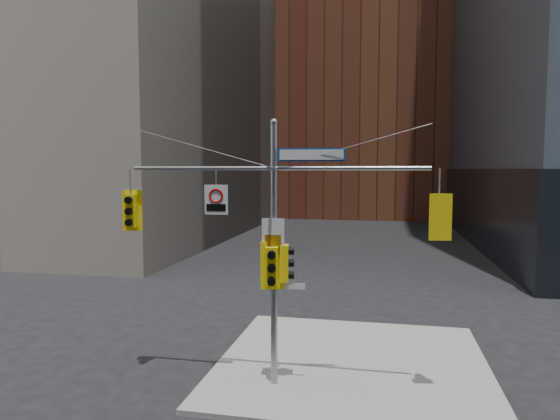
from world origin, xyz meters
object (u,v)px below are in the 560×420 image
at_px(traffic_light_pole_side, 286,263).
at_px(regulatory_sign_arm, 216,199).
at_px(street_sign_blade, 312,155).
at_px(traffic_light_west_arm, 131,211).
at_px(signal_assembly, 274,228).
at_px(traffic_light_east_arm, 439,217).
at_px(traffic_light_pole_front, 272,267).

relative_size(traffic_light_pole_side, regulatory_sign_arm, 1.21).
bearing_deg(street_sign_blade, traffic_light_west_arm, 173.12).
distance_m(signal_assembly, traffic_light_east_arm, 4.22).
xyz_separation_m(traffic_light_west_arm, traffic_light_east_arm, (8.36, -0.01, 0.00)).
bearing_deg(street_sign_blade, traffic_light_pole_front, -171.68).
xyz_separation_m(signal_assembly, traffic_light_east_arm, (4.20, 0.00, 0.38)).
bearing_deg(traffic_light_west_arm, regulatory_sign_arm, -11.82).
bearing_deg(traffic_light_west_arm, street_sign_blade, -11.19).
relative_size(traffic_light_west_arm, traffic_light_east_arm, 1.01).
bearing_deg(traffic_light_west_arm, traffic_light_pole_side, -11.08).
distance_m(traffic_light_pole_side, traffic_light_pole_front, 0.43).
height_order(traffic_light_pole_side, street_sign_blade, street_sign_blade).
xyz_separation_m(traffic_light_pole_side, traffic_light_pole_front, (-0.32, -0.28, -0.06)).
xyz_separation_m(signal_assembly, traffic_light_pole_front, (-0.00, -0.27, -1.00)).
height_order(traffic_light_pole_side, traffic_light_pole_front, traffic_light_pole_front).
xyz_separation_m(signal_assembly, traffic_light_west_arm, (-4.16, 0.01, 0.38)).
height_order(traffic_light_east_arm, regulatory_sign_arm, regulatory_sign_arm).
xyz_separation_m(traffic_light_east_arm, traffic_light_pole_front, (-4.20, -0.27, -1.38)).
relative_size(street_sign_blade, regulatory_sign_arm, 2.16).
bearing_deg(traffic_light_pole_side, traffic_light_pole_front, 122.43).
height_order(traffic_light_east_arm, traffic_light_pole_front, traffic_light_east_arm).
distance_m(traffic_light_west_arm, traffic_light_east_arm, 8.36).
bearing_deg(traffic_light_east_arm, traffic_light_pole_side, -10.49).
distance_m(signal_assembly, traffic_light_west_arm, 4.18).
bearing_deg(traffic_light_pole_side, traffic_light_east_arm, -98.75).
bearing_deg(signal_assembly, traffic_light_pole_side, 2.36).
height_order(traffic_light_pole_front, regulatory_sign_arm, regulatory_sign_arm).
height_order(traffic_light_pole_side, regulatory_sign_arm, regulatory_sign_arm).
bearing_deg(traffic_light_pole_front, traffic_light_west_arm, 165.16).
xyz_separation_m(traffic_light_east_arm, regulatory_sign_arm, (-5.81, -0.02, 0.38)).
relative_size(traffic_light_pole_side, street_sign_blade, 0.56).
relative_size(traffic_light_west_arm, traffic_light_pole_front, 0.91).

